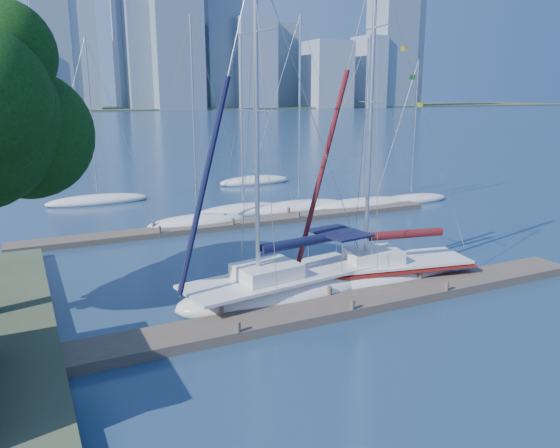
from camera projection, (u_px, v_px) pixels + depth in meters
name	position (u px, v px, depth m)	size (l,w,h in m)	color
ground	(340.00, 311.00, 23.13)	(700.00, 700.00, 0.00)	navy
near_dock	(340.00, 306.00, 23.09)	(26.00, 2.00, 0.40)	#453A32
far_dock	(242.00, 223.00, 37.94)	(30.00, 1.80, 0.36)	#453A32
far_shore	(34.00, 110.00, 303.14)	(800.00, 100.00, 1.50)	#38472D
sailboat_navy	(279.00, 276.00, 24.18)	(9.91, 4.50, 14.85)	silver
sailboat_maroon	(385.00, 258.00, 26.55)	(9.30, 4.46, 15.40)	silver
bg_boat_1	(197.00, 222.00, 37.71)	(7.48, 4.68, 14.23)	silver
bg_boat_2	(243.00, 211.00, 41.34)	(7.96, 5.16, 13.44)	silver
bg_boat_3	(299.00, 207.00, 42.61)	(8.93, 4.79, 14.95)	silver
bg_boat_4	(362.00, 204.00, 43.84)	(9.43, 4.00, 13.41)	silver
bg_boat_5	(411.00, 200.00, 46.03)	(7.45, 2.37, 11.91)	silver
bg_boat_6	(98.00, 200.00, 45.62)	(8.60, 4.06, 13.65)	silver
bg_boat_7	(255.00, 181.00, 55.51)	(7.88, 5.11, 15.98)	silver
skyline	(79.00, 39.00, 278.84)	(503.43, 51.31, 118.80)	gray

